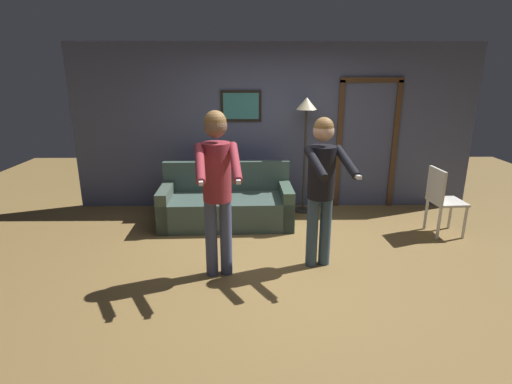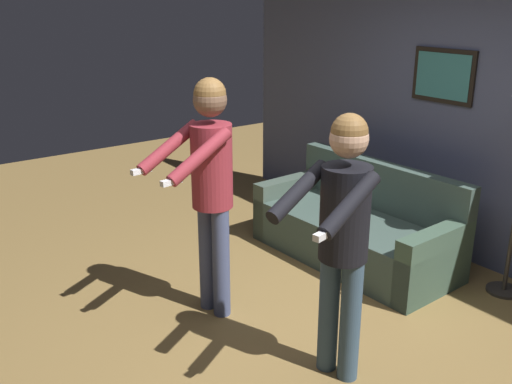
% 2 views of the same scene
% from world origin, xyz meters
% --- Properties ---
extents(ground_plane, '(12.00, 12.00, 0.00)m').
position_xyz_m(ground_plane, '(0.00, 0.00, 0.00)').
color(ground_plane, olive).
extents(back_wall_assembly, '(6.40, 0.10, 2.60)m').
position_xyz_m(back_wall_assembly, '(0.02, 2.14, 1.30)').
color(back_wall_assembly, '#4C5372').
rests_on(back_wall_assembly, ground_plane).
extents(couch, '(1.93, 0.91, 0.87)m').
position_xyz_m(couch, '(-0.74, 1.32, 0.28)').
color(couch, '#3E524A').
rests_on(couch, ground_plane).
extents(person_standing_left, '(0.50, 0.73, 1.80)m').
position_xyz_m(person_standing_left, '(-0.73, -0.26, 1.11)').
color(person_standing_left, '#444E73').
rests_on(person_standing_left, ground_plane).
extents(person_standing_right, '(0.53, 0.68, 1.71)m').
position_xyz_m(person_standing_right, '(0.40, -0.05, 1.04)').
color(person_standing_right, '#364E64').
rests_on(person_standing_right, ground_plane).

